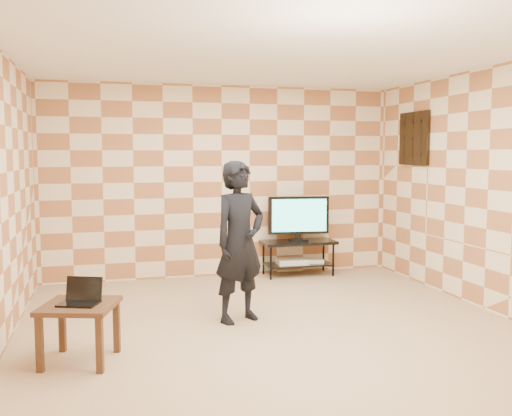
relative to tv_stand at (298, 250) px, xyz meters
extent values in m
plane|color=tan|center=(-1.06, -2.23, -0.37)|extent=(5.00, 5.00, 0.00)
cube|color=beige|center=(-1.06, 0.27, 0.98)|extent=(5.00, 0.02, 2.70)
cube|color=beige|center=(-1.06, -4.73, 0.98)|extent=(5.00, 0.02, 2.70)
cube|color=beige|center=(-3.56, -2.23, 0.98)|extent=(0.02, 5.00, 2.70)
cube|color=beige|center=(1.44, -2.23, 0.98)|extent=(0.02, 5.00, 2.70)
cube|color=white|center=(-1.06, -2.23, 2.33)|extent=(5.00, 5.00, 0.02)
cube|color=black|center=(1.41, -0.68, 1.58)|extent=(0.04, 0.72, 0.72)
cube|color=black|center=(1.41, -0.68, 1.58)|extent=(0.04, 0.03, 0.68)
cube|color=black|center=(1.41, -0.68, 1.58)|extent=(0.04, 0.68, 0.03)
cube|color=black|center=(0.00, 0.00, 0.11)|extent=(1.06, 0.47, 0.04)
cube|color=black|center=(0.00, 0.00, -0.21)|extent=(0.95, 0.42, 0.03)
cylinder|color=black|center=(-0.46, -0.19, -0.12)|extent=(0.03, 0.03, 0.50)
cylinder|color=black|center=(-0.46, 0.19, -0.12)|extent=(0.03, 0.03, 0.50)
cylinder|color=black|center=(0.46, -0.19, -0.12)|extent=(0.03, 0.03, 0.50)
cylinder|color=black|center=(0.46, 0.19, -0.12)|extent=(0.03, 0.03, 0.50)
cube|color=black|center=(0.00, 0.00, 0.15)|extent=(0.28, 0.20, 0.03)
cube|color=black|center=(0.00, 0.00, 0.20)|extent=(0.07, 0.05, 0.07)
cube|color=black|center=(0.00, 0.00, 0.50)|extent=(0.88, 0.16, 0.54)
cube|color=#46DBC9|center=(0.00, -0.03, 0.50)|extent=(0.78, 0.10, 0.46)
cube|color=silver|center=(-0.10, -0.01, -0.16)|extent=(0.45, 0.33, 0.07)
cube|color=silver|center=(0.25, -0.03, -0.17)|extent=(0.26, 0.21, 0.05)
cube|color=#362418|center=(-2.89, -2.79, 0.11)|extent=(0.72, 0.72, 0.04)
cube|color=#362418|center=(-3.19, -2.95, -0.14)|extent=(0.07, 0.07, 0.46)
cube|color=#362418|center=(-3.05, -2.48, -0.14)|extent=(0.07, 0.07, 0.46)
cube|color=#362418|center=(-2.73, -3.09, -0.14)|extent=(0.07, 0.07, 0.46)
cube|color=#362418|center=(-2.59, -2.63, -0.14)|extent=(0.07, 0.07, 0.46)
cube|color=black|center=(-2.89, -2.82, 0.14)|extent=(0.37, 0.32, 0.02)
cube|color=black|center=(-2.85, -2.72, 0.24)|extent=(0.31, 0.17, 0.20)
imported|color=black|center=(-1.32, -1.97, 0.47)|extent=(0.72, 0.62, 1.67)
camera|label=1|loc=(-2.65, -7.66, 1.38)|focal=40.00mm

